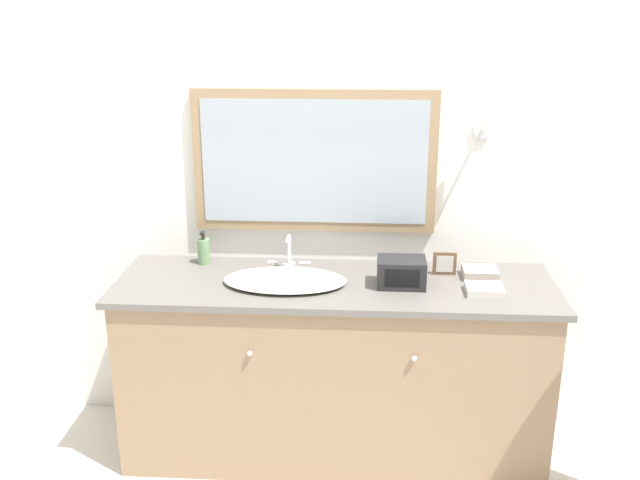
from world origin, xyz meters
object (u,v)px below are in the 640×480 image
object	(u,v)px
soap_bottle	(204,251)
picture_frame	(445,264)
appliance_box	(401,272)
sink_basin	(285,279)

from	to	relation	value
soap_bottle	picture_frame	size ratio (longest dim) A/B	1.52
soap_bottle	appliance_box	world-z (taller)	soap_bottle
sink_basin	appliance_box	bearing A→B (deg)	0.46
sink_basin	appliance_box	distance (m)	0.52
sink_basin	picture_frame	distance (m)	0.74
appliance_box	soap_bottle	bearing A→B (deg)	166.60
sink_basin	soap_bottle	size ratio (longest dim) A/B	3.34
soap_bottle	appliance_box	bearing A→B (deg)	-13.40
sink_basin	soap_bottle	xyz separation A→B (m)	(-0.42, 0.23, 0.05)
sink_basin	appliance_box	size ratio (longest dim) A/B	2.59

